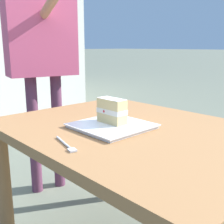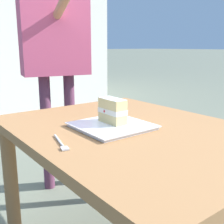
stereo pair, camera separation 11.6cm
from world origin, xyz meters
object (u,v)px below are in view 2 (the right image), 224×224
at_px(patio_table, 133,151).
at_px(dessert_fork, 61,143).
at_px(dessert_plate, 112,126).
at_px(cake_slice, 112,111).
at_px(diner_person, 55,35).

height_order(patio_table, dessert_fork, dessert_fork).
bearing_deg(dessert_fork, patio_table, -90.24).
bearing_deg(dessert_plate, patio_table, -127.63).
height_order(cake_slice, diner_person, diner_person).
bearing_deg(patio_table, diner_person, -7.21).
distance_m(dessert_plate, dessert_fork, 0.27).
relative_size(patio_table, cake_slice, 8.70).
height_order(dessert_plate, cake_slice, cake_slice).
bearing_deg(dessert_fork, dessert_plate, -78.81).
bearing_deg(dessert_fork, diner_person, -25.90).
distance_m(dessert_plate, cake_slice, 0.06).
xyz_separation_m(patio_table, dessert_plate, (0.05, 0.07, 0.11)).
xyz_separation_m(patio_table, cake_slice, (0.07, 0.05, 0.17)).
distance_m(dessert_fork, diner_person, 1.11).
bearing_deg(dessert_plate, dessert_fork, 101.19).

